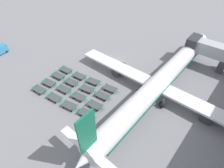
% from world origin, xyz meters
% --- Properties ---
extents(ground_plane, '(500.00, 500.00, 0.00)m').
position_xyz_m(ground_plane, '(0.00, 0.00, 0.00)').
color(ground_plane, gray).
extents(airplane, '(40.44, 47.58, 11.34)m').
position_xyz_m(airplane, '(14.06, -2.76, 2.82)').
color(airplane, white).
rests_on(airplane, ground_plane).
extents(baggage_dolly_row_near_col_a, '(3.62, 2.04, 0.92)m').
position_xyz_m(baggage_dolly_row_near_col_a, '(-5.38, -19.75, 0.48)').
color(baggage_dolly_row_near_col_a, '#424449').
rests_on(baggage_dolly_row_near_col_a, ground_plane).
extents(baggage_dolly_row_near_col_b, '(3.63, 2.08, 0.92)m').
position_xyz_m(baggage_dolly_row_near_col_b, '(-0.96, -19.04, 0.48)').
color(baggage_dolly_row_near_col_b, '#424449').
rests_on(baggage_dolly_row_near_col_b, ground_plane).
extents(baggage_dolly_row_near_col_c, '(3.64, 2.21, 0.92)m').
position_xyz_m(baggage_dolly_row_near_col_c, '(3.14, -18.42, 0.48)').
color(baggage_dolly_row_near_col_c, '#424449').
rests_on(baggage_dolly_row_near_col_c, ground_plane).
extents(baggage_dolly_row_near_col_d, '(3.63, 2.15, 0.92)m').
position_xyz_m(baggage_dolly_row_near_col_d, '(7.08, -17.55, 0.48)').
color(baggage_dolly_row_near_col_d, '#424449').
rests_on(baggage_dolly_row_near_col_d, ground_plane).
extents(baggage_dolly_row_mid_a_col_a, '(3.64, 2.17, 0.92)m').
position_xyz_m(baggage_dolly_row_mid_a_col_a, '(-5.65, -17.11, 0.48)').
color(baggage_dolly_row_mid_a_col_a, '#424449').
rests_on(baggage_dolly_row_mid_a_col_a, ground_plane).
extents(baggage_dolly_row_mid_a_col_b, '(3.63, 2.08, 0.92)m').
position_xyz_m(baggage_dolly_row_mid_a_col_b, '(-1.48, -16.17, 0.48)').
color(baggage_dolly_row_mid_a_col_b, '#424449').
rests_on(baggage_dolly_row_mid_a_col_b, ground_plane).
extents(baggage_dolly_row_mid_a_col_c, '(3.63, 2.10, 0.92)m').
position_xyz_m(baggage_dolly_row_mid_a_col_c, '(2.65, -15.58, 0.48)').
color(baggage_dolly_row_mid_a_col_c, '#424449').
rests_on(baggage_dolly_row_mid_a_col_c, ground_plane).
extents(baggage_dolly_row_mid_a_col_d, '(3.62, 2.04, 0.92)m').
position_xyz_m(baggage_dolly_row_mid_a_col_d, '(6.86, -15.05, 0.48)').
color(baggage_dolly_row_mid_a_col_d, '#424449').
rests_on(baggage_dolly_row_mid_a_col_d, ground_plane).
extents(baggage_dolly_row_mid_b_col_a, '(3.62, 2.01, 0.92)m').
position_xyz_m(baggage_dolly_row_mid_b_col_a, '(-6.17, -14.20, 0.48)').
color(baggage_dolly_row_mid_b_col_a, '#424449').
rests_on(baggage_dolly_row_mid_b_col_a, ground_plane).
extents(baggage_dolly_row_mid_b_col_b, '(3.63, 2.06, 0.92)m').
position_xyz_m(baggage_dolly_row_mid_b_col_b, '(-2.02, -13.64, 0.48)').
color(baggage_dolly_row_mid_b_col_b, '#424449').
rests_on(baggage_dolly_row_mid_b_col_b, ground_plane).
extents(baggage_dolly_row_mid_b_col_c, '(3.64, 2.24, 0.92)m').
position_xyz_m(baggage_dolly_row_mid_b_col_c, '(2.28, -12.83, 0.48)').
color(baggage_dolly_row_mid_b_col_c, '#424449').
rests_on(baggage_dolly_row_mid_b_col_c, ground_plane).
extents(baggage_dolly_row_mid_b_col_d, '(3.62, 2.04, 0.92)m').
position_xyz_m(baggage_dolly_row_mid_b_col_d, '(6.19, -12.17, 0.48)').
color(baggage_dolly_row_mid_b_col_d, '#424449').
rests_on(baggage_dolly_row_mid_b_col_d, ground_plane).
extents(baggage_dolly_row_far_col_a, '(3.61, 2.00, 0.92)m').
position_xyz_m(baggage_dolly_row_far_col_a, '(-6.67, -11.58, 0.48)').
color(baggage_dolly_row_far_col_a, '#424449').
rests_on(baggage_dolly_row_far_col_a, ground_plane).
extents(baggage_dolly_row_far_col_b, '(3.62, 2.01, 0.92)m').
position_xyz_m(baggage_dolly_row_far_col_b, '(-2.33, -11.00, 0.48)').
color(baggage_dolly_row_far_col_b, '#424449').
rests_on(baggage_dolly_row_far_col_b, ground_plane).
extents(baggage_dolly_row_far_col_c, '(3.64, 2.20, 0.92)m').
position_xyz_m(baggage_dolly_row_far_col_c, '(1.58, -10.23, 0.48)').
color(baggage_dolly_row_far_col_c, '#424449').
rests_on(baggage_dolly_row_far_col_c, ground_plane).
extents(baggage_dolly_row_far_col_d, '(3.63, 2.11, 0.92)m').
position_xyz_m(baggage_dolly_row_far_col_d, '(6.01, -9.53, 0.48)').
color(baggage_dolly_row_far_col_d, '#424449').
rests_on(baggage_dolly_row_far_col_d, ground_plane).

